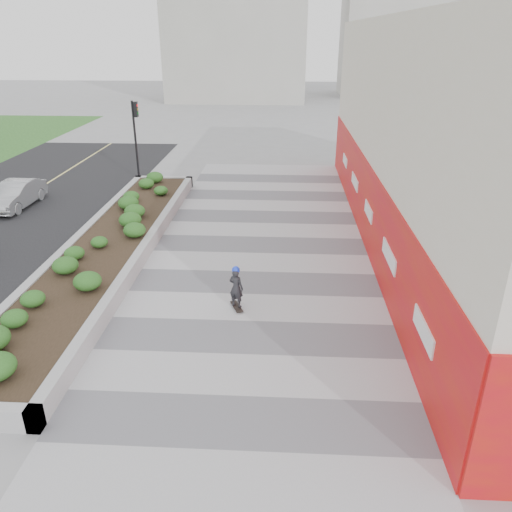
# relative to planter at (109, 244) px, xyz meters

# --- Properties ---
(ground) EXTENTS (160.00, 160.00, 0.00)m
(ground) POSITION_rel_planter_xyz_m (5.50, -7.00, -0.42)
(ground) COLOR gray
(ground) RESTS_ON ground
(walkway) EXTENTS (8.00, 36.00, 0.01)m
(walkway) POSITION_rel_planter_xyz_m (5.50, -4.00, -0.41)
(walkway) COLOR #A8A8AD
(walkway) RESTS_ON ground
(building) EXTENTS (6.04, 24.08, 8.00)m
(building) POSITION_rel_planter_xyz_m (12.48, 1.98, 3.56)
(building) COLOR beige
(building) RESTS_ON ground
(planter) EXTENTS (3.00, 18.00, 0.90)m
(planter) POSITION_rel_planter_xyz_m (0.00, 0.00, 0.00)
(planter) COLOR #9E9EA0
(planter) RESTS_ON ground
(traffic_signal_near) EXTENTS (0.33, 0.28, 4.20)m
(traffic_signal_near) POSITION_rel_planter_xyz_m (-1.73, 10.50, 2.34)
(traffic_signal_near) COLOR black
(traffic_signal_near) RESTS_ON ground
(distant_bldg_north_l) EXTENTS (16.00, 12.00, 20.00)m
(distant_bldg_north_l) POSITION_rel_planter_xyz_m (0.50, 48.00, 9.58)
(distant_bldg_north_l) COLOR #ADAAA3
(distant_bldg_north_l) RESTS_ON ground
(manhole_cover) EXTENTS (0.44, 0.44, 0.01)m
(manhole_cover) POSITION_rel_planter_xyz_m (6.00, -4.00, -0.42)
(manhole_cover) COLOR #595654
(manhole_cover) RESTS_ON ground
(skateboarder) EXTENTS (0.53, 0.74, 1.37)m
(skateboarder) POSITION_rel_planter_xyz_m (5.00, -3.70, 0.28)
(skateboarder) COLOR beige
(skateboarder) RESTS_ON ground
(car_silver) EXTENTS (1.39, 3.71, 1.21)m
(car_silver) POSITION_rel_planter_xyz_m (-6.06, 5.11, 0.19)
(car_silver) COLOR #A4A6AC
(car_silver) RESTS_ON ground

